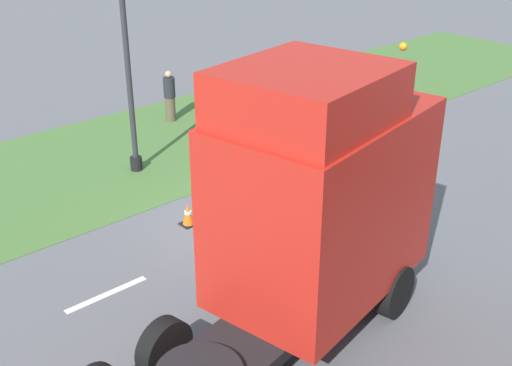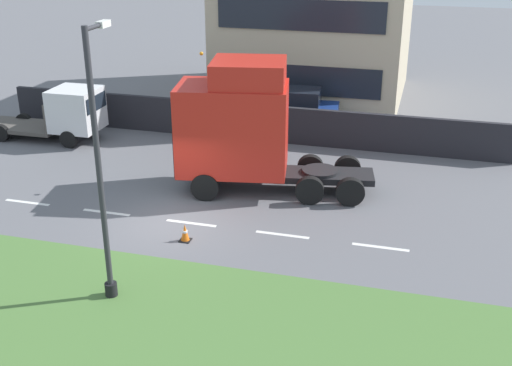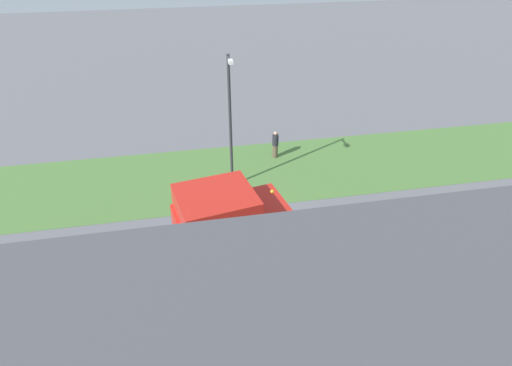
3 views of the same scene
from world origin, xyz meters
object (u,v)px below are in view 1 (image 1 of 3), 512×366
lorry_cab (314,204)px  lamp_post (128,54)px  pedestrian (170,97)px  traffic_cone_lead (188,214)px

lorry_cab → lamp_post: (-8.04, 1.29, 0.89)m
lorry_cab → lamp_post: 8.19m
lorry_cab → pedestrian: size_ratio=4.28×
lamp_post → pedestrian: 4.89m
lamp_post → traffic_cone_lead: size_ratio=12.69×
lorry_cab → pedestrian: (-10.86, 4.39, -1.63)m
lorry_cab → traffic_cone_lead: size_ratio=13.02×
lamp_post → lorry_cab: bearing=-9.1°
lamp_post → pedestrian: lamp_post is taller
lamp_post → traffic_cone_lead: 4.74m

